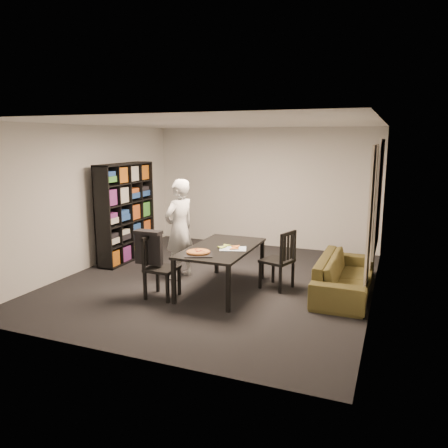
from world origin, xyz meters
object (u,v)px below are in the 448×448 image
at_px(baking_tray, 198,255).
at_px(sofa, 345,275).
at_px(dining_table, 222,251).
at_px(chair_right, 282,256).
at_px(chair_left, 156,262).
at_px(pepperoni_pizza, 198,252).
at_px(person, 179,229).
at_px(bookshelf, 126,212).

distance_m(baking_tray, sofa, 2.30).
relative_size(dining_table, chair_right, 1.78).
relative_size(chair_left, baking_tray, 2.36).
xyz_separation_m(dining_table, pepperoni_pizza, (-0.16, -0.50, 0.09)).
height_order(person, pepperoni_pizza, person).
bearing_deg(chair_left, sofa, -66.07).
relative_size(chair_right, baking_tray, 2.37).
xyz_separation_m(bookshelf, person, (1.50, -0.62, -0.10)).
relative_size(pepperoni_pizza, sofa, 0.18).
height_order(bookshelf, pepperoni_pizza, bookshelf).
bearing_deg(pepperoni_pizza, dining_table, 71.91).
distance_m(dining_table, chair_left, 1.02).
xyz_separation_m(baking_tray, sofa, (1.95, 1.15, -0.42)).
bearing_deg(bookshelf, sofa, -5.25).
distance_m(bookshelf, sofa, 4.30).
xyz_separation_m(dining_table, chair_left, (-0.80, -0.63, -0.10)).
xyz_separation_m(bookshelf, dining_table, (2.41, -0.97, -0.31)).
bearing_deg(chair_left, dining_table, -52.81).
xyz_separation_m(dining_table, person, (-0.92, 0.35, 0.21)).
distance_m(chair_left, pepperoni_pizza, 0.68).
bearing_deg(chair_right, bookshelf, -82.11).
xyz_separation_m(chair_left, baking_tray, (0.67, 0.05, 0.17)).
distance_m(chair_right, baking_tray, 1.40).
bearing_deg(chair_left, bookshelf, 44.44).
relative_size(bookshelf, person, 1.12).
xyz_separation_m(bookshelf, sofa, (4.23, -0.39, -0.66)).
xyz_separation_m(chair_right, pepperoni_pizza, (-1.03, -0.90, 0.19)).
bearing_deg(pepperoni_pizza, person, 131.54).
relative_size(bookshelf, chair_left, 2.02).
bearing_deg(pepperoni_pizza, baking_tray, -63.81).
distance_m(chair_left, person, 1.03).
bearing_deg(person, chair_left, 24.67).
bearing_deg(sofa, pepperoni_pizza, 118.67).
bearing_deg(baking_tray, pepperoni_pizza, 116.19).
relative_size(bookshelf, dining_table, 1.13).
height_order(chair_left, baking_tray, chair_left).
bearing_deg(dining_table, chair_left, -141.98).
bearing_deg(chair_right, pepperoni_pizza, -30.95).
xyz_separation_m(pepperoni_pizza, sofa, (1.98, 1.08, -0.44)).
bearing_deg(person, dining_table, 87.25).
height_order(chair_left, person, person).
relative_size(person, baking_tray, 4.26).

